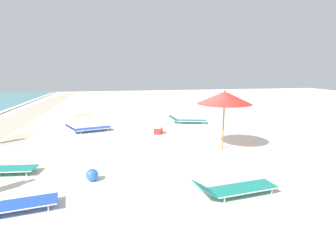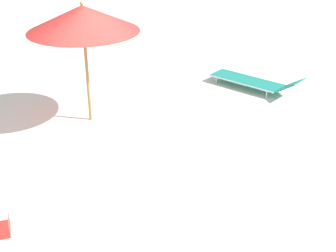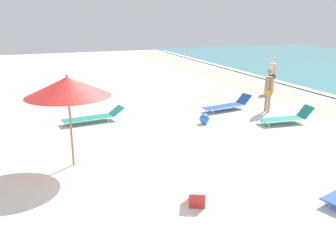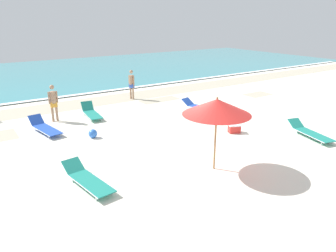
% 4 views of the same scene
% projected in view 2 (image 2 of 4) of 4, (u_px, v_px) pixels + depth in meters
% --- Properties ---
extents(ground_plane, '(60.00, 60.00, 0.16)m').
position_uv_depth(ground_plane, '(116.00, 152.00, 8.69)').
color(ground_plane, silver).
extents(beach_umbrella, '(2.17, 2.17, 2.43)m').
position_uv_depth(beach_umbrella, '(83.00, 19.00, 8.85)').
color(beach_umbrella, '#9E7547').
rests_on(beach_umbrella, ground_plane).
extents(sun_lounger_beside_umbrella, '(0.90, 2.34, 0.49)m').
position_uv_depth(sun_lounger_beside_umbrella, '(255.00, 81.00, 11.21)').
color(sun_lounger_beside_umbrella, '#1E8475').
rests_on(sun_lounger_beside_umbrella, ground_plane).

